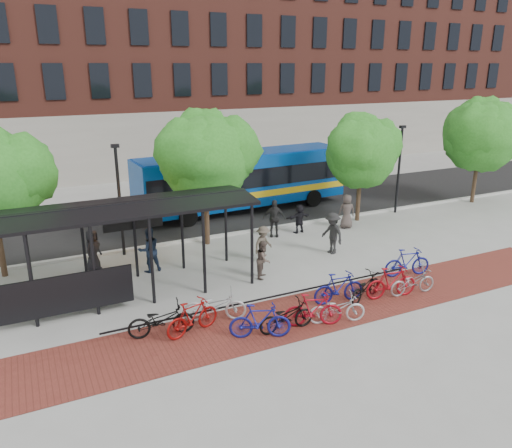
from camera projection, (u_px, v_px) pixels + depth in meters
name	position (u px, v px, depth m)	size (l,w,h in m)	color
ground	(294.00, 256.00, 22.94)	(160.00, 160.00, 0.00)	#9E9E99
asphalt_street	(227.00, 212.00, 29.81)	(160.00, 8.00, 0.01)	black
curb	(256.00, 230.00, 26.36)	(160.00, 0.25, 0.12)	#B7B7B2
brick_strip	(315.00, 311.00, 17.83)	(24.00, 3.00, 0.01)	maroon
bike_rack_rail	(271.00, 308.00, 18.07)	(12.00, 0.05, 0.95)	black
building_brick	(251.00, 46.00, 46.32)	(55.00, 14.00, 20.00)	brown
bus_shelter	(109.00, 220.00, 18.27)	(10.60, 3.07, 3.60)	black
tree_b	(206.00, 153.00, 23.26)	(5.15, 4.20, 6.47)	#382619
tree_c	(362.00, 149.00, 27.08)	(4.66, 3.80, 5.92)	#382619
tree_d	(482.00, 132.00, 30.67)	(5.39, 4.40, 6.55)	#382619
lamp_post_left	(119.00, 197.00, 22.31)	(0.35, 0.20, 5.12)	black
lamp_post_right	(399.00, 167.00, 28.90)	(0.35, 0.20, 5.12)	black
bus	(243.00, 177.00, 29.62)	(13.08, 3.66, 3.49)	#08419A
bike_0	(161.00, 320.00, 16.09)	(0.75, 2.15, 1.13)	black
bike_1	(192.00, 317.00, 16.21)	(0.56, 1.97, 1.19)	maroon
bike_2	(215.00, 305.00, 17.05)	(0.75, 2.15, 1.13)	#AFAFB2
bike_3	(260.00, 321.00, 15.94)	(0.56, 2.00, 1.20)	navy
bike_4	(286.00, 316.00, 16.41)	(0.68, 1.96, 1.03)	black
bike_5	(313.00, 310.00, 16.68)	(0.56, 1.98, 1.19)	maroon
bike_6	(337.00, 309.00, 16.93)	(0.69, 1.98, 1.04)	#BABBBD
bike_7	(339.00, 288.00, 18.31)	(0.56, 2.00, 1.20)	navy
bike_8	(365.00, 287.00, 18.60)	(0.67, 1.92, 1.01)	black
bike_9	(391.00, 282.00, 18.70)	(0.59, 2.08, 1.25)	maroon
bike_10	(413.00, 282.00, 19.03)	(0.68, 1.95, 1.02)	gray
bike_11	(407.00, 262.00, 20.65)	(0.57, 2.01, 1.21)	navy
pedestrian_0	(93.00, 250.00, 21.12)	(0.89, 0.58, 1.82)	black
pedestrian_2	(149.00, 250.00, 21.00)	(0.95, 0.74, 1.95)	#1C2942
pedestrian_3	(263.00, 244.00, 22.12)	(1.06, 0.61, 1.64)	brown
pedestrian_4	(274.00, 218.00, 25.32)	(1.13, 0.47, 1.93)	#272727
pedestrian_5	(299.00, 218.00, 25.96)	(1.43, 0.46, 1.54)	black
pedestrian_6	(347.00, 211.00, 26.65)	(0.90, 0.59, 1.85)	#473D39
pedestrian_8	(264.00, 259.00, 20.46)	(0.77, 0.60, 1.59)	brown
pedestrian_9	(332.00, 233.00, 23.04)	(1.27, 0.73, 1.96)	black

